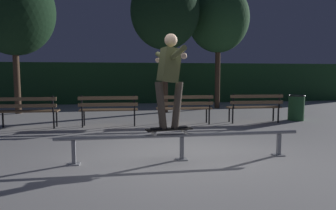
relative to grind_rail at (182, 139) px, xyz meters
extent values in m
plane|color=#ADAAA8|center=(0.00, 0.24, -0.35)|extent=(90.00, 90.00, 0.00)
cube|color=#234C28|center=(0.00, 10.83, 0.66)|extent=(24.00, 1.20, 2.02)
cylinder|color=gray|center=(0.00, 0.00, 0.07)|extent=(4.13, 0.06, 0.06)
cube|color=gray|center=(-1.76, 0.00, -0.15)|extent=(0.06, 0.06, 0.39)
cube|color=gray|center=(-1.76, 0.00, -0.34)|extent=(0.18, 0.18, 0.01)
cube|color=gray|center=(0.00, 0.00, -0.15)|extent=(0.06, 0.06, 0.39)
cube|color=gray|center=(0.00, 0.00, -0.34)|extent=(0.18, 0.18, 0.01)
cube|color=gray|center=(1.76, 0.00, -0.15)|extent=(0.06, 0.06, 0.39)
cube|color=gray|center=(1.76, 0.00, -0.34)|extent=(0.18, 0.18, 0.01)
cube|color=black|center=(-0.22, 0.00, 0.18)|extent=(0.80, 0.32, 0.02)
cube|color=black|center=(-0.22, 0.00, 0.19)|extent=(0.78, 0.31, 0.00)
cube|color=#9E9EA3|center=(0.05, 0.04, 0.16)|extent=(0.08, 0.18, 0.02)
cube|color=#9E9EA3|center=(-0.48, -0.04, 0.16)|extent=(0.08, 0.18, 0.02)
cylinder|color=beige|center=(0.06, -0.04, 0.13)|extent=(0.06, 0.04, 0.05)
cylinder|color=beige|center=(0.03, 0.12, 0.13)|extent=(0.06, 0.04, 0.05)
cylinder|color=beige|center=(-0.46, -0.12, 0.13)|extent=(0.06, 0.04, 0.05)
cylinder|color=beige|center=(-0.49, 0.04, 0.13)|extent=(0.06, 0.04, 0.05)
cube|color=black|center=(-0.04, 0.03, 0.20)|extent=(0.27, 0.14, 0.03)
cube|color=black|center=(-0.39, -0.03, 0.20)|extent=(0.27, 0.14, 0.03)
cylinder|color=#473D33|center=(-0.08, 0.02, 0.58)|extent=(0.22, 0.16, 0.79)
cylinder|color=#473D33|center=(-0.35, -0.02, 0.58)|extent=(0.22, 0.16, 0.79)
cube|color=brown|center=(-0.22, 0.00, 1.24)|extent=(0.39, 0.41, 0.57)
cylinder|color=brown|center=(-0.16, -0.38, 1.40)|extent=(0.18, 0.61, 0.21)
cylinder|color=brown|center=(-0.28, 0.38, 1.40)|extent=(0.18, 0.61, 0.21)
sphere|color=beige|center=(-0.11, -0.65, 1.35)|extent=(0.09, 0.09, 0.09)
sphere|color=beige|center=(-0.32, 0.65, 1.35)|extent=(0.09, 0.09, 0.09)
sphere|color=beige|center=(-0.19, 0.00, 1.64)|extent=(0.21, 0.21, 0.21)
cube|color=black|center=(-2.75, 3.76, -0.13)|extent=(0.04, 0.04, 0.44)
cube|color=black|center=(-2.76, 3.44, -0.13)|extent=(0.04, 0.04, 0.44)
cube|color=black|center=(-2.77, 3.40, 0.31)|extent=(0.04, 0.04, 0.44)
cube|color=black|center=(-4.16, 3.82, -0.13)|extent=(0.04, 0.04, 0.44)
cube|color=brown|center=(-3.46, 3.77, 0.11)|extent=(1.60, 0.15, 0.04)
cube|color=brown|center=(-3.46, 3.63, 0.11)|extent=(1.60, 0.15, 0.04)
cube|color=brown|center=(-3.47, 3.49, 0.11)|extent=(1.60, 0.15, 0.04)
cube|color=brown|center=(-3.47, 3.42, 0.27)|extent=(1.60, 0.10, 0.09)
cube|color=brown|center=(-3.47, 3.42, 0.45)|extent=(1.60, 0.10, 0.09)
cube|color=black|center=(-0.61, 3.76, -0.13)|extent=(0.04, 0.04, 0.44)
cube|color=black|center=(-0.63, 3.44, -0.13)|extent=(0.04, 0.04, 0.44)
cube|color=black|center=(-0.63, 3.40, 0.31)|extent=(0.04, 0.04, 0.44)
cube|color=black|center=(-2.02, 3.82, -0.13)|extent=(0.04, 0.04, 0.44)
cube|color=black|center=(-2.03, 3.50, -0.13)|extent=(0.04, 0.04, 0.44)
cube|color=black|center=(-2.04, 3.46, 0.31)|extent=(0.04, 0.04, 0.44)
cube|color=brown|center=(-1.32, 3.77, 0.11)|extent=(1.60, 0.15, 0.04)
cube|color=brown|center=(-1.32, 3.63, 0.11)|extent=(1.60, 0.15, 0.04)
cube|color=brown|center=(-1.33, 3.49, 0.11)|extent=(1.60, 0.15, 0.04)
cube|color=brown|center=(-1.33, 3.42, 0.27)|extent=(1.60, 0.10, 0.09)
cube|color=brown|center=(-1.33, 3.42, 0.45)|extent=(1.60, 0.10, 0.09)
cube|color=black|center=(1.52, 3.76, -0.13)|extent=(0.04, 0.04, 0.44)
cube|color=black|center=(1.51, 3.44, -0.13)|extent=(0.04, 0.04, 0.44)
cube|color=black|center=(1.51, 3.40, 0.31)|extent=(0.04, 0.04, 0.44)
cube|color=black|center=(0.12, 3.82, -0.13)|extent=(0.04, 0.04, 0.44)
cube|color=black|center=(0.10, 3.50, -0.13)|extent=(0.04, 0.04, 0.44)
cube|color=black|center=(0.10, 3.46, 0.31)|extent=(0.04, 0.04, 0.44)
cube|color=brown|center=(0.82, 3.77, 0.11)|extent=(1.60, 0.15, 0.04)
cube|color=brown|center=(0.81, 3.63, 0.11)|extent=(1.60, 0.15, 0.04)
cube|color=brown|center=(0.81, 3.49, 0.11)|extent=(1.60, 0.15, 0.04)
cube|color=brown|center=(0.81, 3.42, 0.27)|extent=(1.60, 0.10, 0.09)
cube|color=brown|center=(0.81, 3.42, 0.45)|extent=(1.60, 0.10, 0.09)
cube|color=black|center=(3.66, 3.76, -0.13)|extent=(0.04, 0.04, 0.44)
cube|color=black|center=(3.65, 3.44, -0.13)|extent=(0.04, 0.04, 0.44)
cube|color=black|center=(3.65, 3.40, 0.31)|extent=(0.04, 0.04, 0.44)
cube|color=black|center=(2.25, 3.82, -0.13)|extent=(0.04, 0.04, 0.44)
cube|color=black|center=(2.24, 3.50, -0.13)|extent=(0.04, 0.04, 0.44)
cube|color=black|center=(2.24, 3.46, 0.31)|extent=(0.04, 0.04, 0.44)
cube|color=brown|center=(2.96, 3.77, 0.11)|extent=(1.60, 0.15, 0.04)
cube|color=brown|center=(2.95, 3.63, 0.11)|extent=(1.60, 0.15, 0.04)
cube|color=brown|center=(2.95, 3.49, 0.11)|extent=(1.60, 0.15, 0.04)
cube|color=brown|center=(2.94, 3.42, 0.27)|extent=(1.60, 0.10, 0.09)
cube|color=brown|center=(2.94, 3.42, 0.45)|extent=(1.60, 0.10, 0.09)
cylinder|color=#4C3828|center=(0.68, 6.49, 0.99)|extent=(0.22, 0.22, 2.68)
ellipsoid|color=black|center=(0.68, 6.49, 3.42)|extent=(2.56, 2.56, 2.82)
cylinder|color=#4C3828|center=(3.11, 7.61, 1.00)|extent=(0.22, 0.22, 2.68)
ellipsoid|color=#234C28|center=(3.11, 7.61, 3.42)|extent=(2.56, 2.56, 2.81)
cylinder|color=#4C3828|center=(-4.75, 6.98, 0.90)|extent=(0.22, 0.22, 2.49)
ellipsoid|color=black|center=(-4.75, 6.98, 3.38)|extent=(2.90, 2.90, 3.18)
cylinder|color=#23562D|center=(4.44, 3.80, 0.04)|extent=(0.48, 0.48, 0.78)
torus|color=black|center=(4.44, 3.80, 0.43)|extent=(0.52, 0.52, 0.04)
camera|label=1|loc=(-1.01, -4.90, 1.08)|focal=32.42mm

